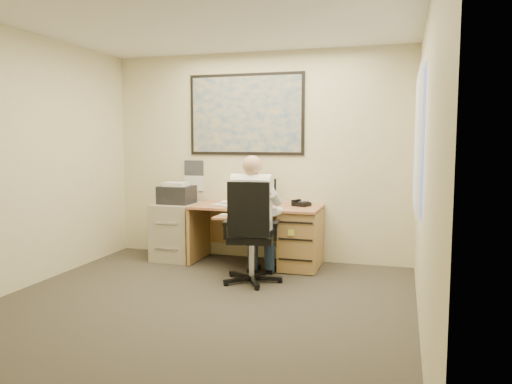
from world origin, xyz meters
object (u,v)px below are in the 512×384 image
(desk, at_px, (283,231))
(filing_cabinet, at_px, (177,226))
(person, at_px, (252,219))
(office_chair, at_px, (250,253))

(desk, distance_m, filing_cabinet, 1.43)
(desk, height_order, person, person)
(filing_cabinet, relative_size, office_chair, 0.90)
(filing_cabinet, height_order, office_chair, office_chair)
(office_chair, bearing_deg, person, 75.07)
(desk, xyz_separation_m, office_chair, (-0.17, -0.84, -0.11))
(filing_cabinet, height_order, person, person)
(desk, bearing_deg, office_chair, -101.81)
(filing_cabinet, bearing_deg, office_chair, -32.61)
(person, bearing_deg, filing_cabinet, 148.70)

